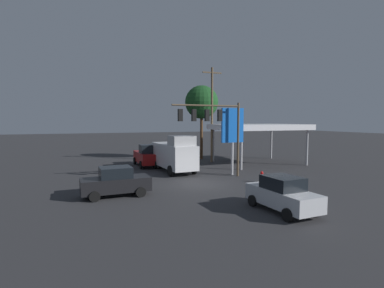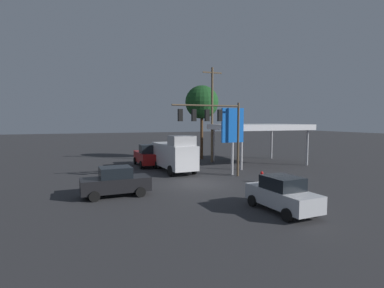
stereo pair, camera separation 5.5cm
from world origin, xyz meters
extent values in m
plane|color=#2D2D30|center=(0.00, 0.00, 0.00)|extent=(200.00, 200.00, 0.00)
cylinder|color=brown|center=(-4.39, -1.99, 3.25)|extent=(0.20, 0.20, 6.51)
cylinder|color=brown|center=(-1.32, -1.99, 6.21)|extent=(6.14, 0.14, 0.14)
cube|color=black|center=(-2.56, -1.99, 5.39)|extent=(0.36, 0.28, 1.00)
sphere|color=#360505|center=(-2.56, -2.18, 5.69)|extent=(0.22, 0.22, 0.22)
sphere|color=yellow|center=(-2.56, -2.18, 5.39)|extent=(0.22, 0.22, 0.22)
sphere|color=black|center=(-2.56, -2.18, 5.09)|extent=(0.22, 0.22, 0.22)
cube|color=black|center=(-1.36, -1.99, 5.39)|extent=(0.36, 0.28, 1.00)
sphere|color=#360505|center=(-1.36, -2.18, 5.69)|extent=(0.22, 0.22, 0.22)
sphere|color=yellow|center=(-1.36, -2.18, 5.39)|extent=(0.22, 0.22, 0.22)
sphere|color=black|center=(-1.36, -2.18, 5.09)|extent=(0.22, 0.22, 0.22)
cube|color=black|center=(-0.17, -1.99, 5.39)|extent=(0.36, 0.28, 1.00)
sphere|color=#360505|center=(-0.17, -2.18, 5.69)|extent=(0.22, 0.22, 0.22)
sphere|color=yellow|center=(-0.17, -2.18, 5.39)|extent=(0.22, 0.22, 0.22)
sphere|color=black|center=(-0.17, -2.18, 5.09)|extent=(0.22, 0.22, 0.22)
cube|color=black|center=(1.03, -1.99, 5.39)|extent=(0.36, 0.28, 1.00)
sphere|color=#360505|center=(1.03, -2.18, 5.69)|extent=(0.22, 0.22, 0.22)
sphere|color=yellow|center=(1.03, -2.18, 5.39)|extent=(0.22, 0.22, 0.22)
sphere|color=black|center=(1.03, -2.18, 5.09)|extent=(0.22, 0.22, 0.22)
cylinder|color=brown|center=(-6.07, -10.89, 5.55)|extent=(0.26, 0.26, 11.09)
cube|color=brown|center=(-6.07, -10.89, 10.49)|extent=(2.40, 0.14, 0.14)
cube|color=silver|center=(-10.62, -8.00, 4.21)|extent=(9.56, 7.61, 0.60)
cube|color=red|center=(-10.62, -11.83, 4.21)|extent=(9.56, 0.06, 0.36)
cylinder|color=#B7B7BC|center=(-14.80, -11.21, 1.96)|extent=(0.24, 0.24, 3.91)
cylinder|color=#B7B7BC|center=(-6.44, -11.21, 1.96)|extent=(0.24, 0.24, 3.91)
cylinder|color=#B7B7BC|center=(-14.80, -4.80, 1.96)|extent=(0.24, 0.24, 3.91)
cylinder|color=#B7B7BC|center=(-6.44, -4.80, 1.96)|extent=(0.24, 0.24, 3.91)
cylinder|color=#B7B7BC|center=(-4.24, -2.74, 3.03)|extent=(0.24, 0.24, 6.06)
cube|color=blue|center=(-4.24, -2.74, 4.51)|extent=(2.16, 0.24, 3.10)
cube|color=black|center=(-4.24, -2.87, 4.51)|extent=(1.51, 0.04, 1.08)
cube|color=silver|center=(-1.34, 7.96, 0.78)|extent=(2.00, 4.48, 0.90)
cube|color=black|center=(-1.34, 7.96, 1.58)|extent=(1.75, 2.08, 0.70)
cylinder|color=black|center=(-2.33, 9.34, 0.33)|extent=(0.25, 0.67, 0.66)
cylinder|color=black|center=(-0.49, 9.43, 0.33)|extent=(0.25, 0.67, 0.66)
cylinder|color=black|center=(-2.19, 6.49, 0.33)|extent=(0.25, 0.67, 0.66)
cylinder|color=black|center=(-0.36, 6.57, 0.33)|extent=(0.25, 0.67, 0.66)
cube|color=black|center=(6.67, 1.22, 0.78)|extent=(4.46, 1.95, 0.90)
cube|color=black|center=(6.67, 1.22, 1.58)|extent=(2.06, 1.72, 0.70)
cylinder|color=black|center=(8.07, 2.19, 0.33)|extent=(0.67, 0.24, 0.66)
cylinder|color=black|center=(8.13, 0.35, 0.33)|extent=(0.67, 0.24, 0.66)
cylinder|color=black|center=(5.21, 2.10, 0.33)|extent=(0.67, 0.24, 0.66)
cylinder|color=black|center=(5.27, 0.26, 0.33)|extent=(0.67, 0.24, 0.66)
cube|color=maroon|center=(1.77, -10.80, 0.95)|extent=(2.04, 5.21, 1.10)
cube|color=black|center=(1.77, -9.90, 1.95)|extent=(1.85, 1.61, 0.90)
cylinder|color=black|center=(0.76, -9.10, 0.40)|extent=(0.23, 0.80, 0.80)
cylinder|color=black|center=(2.80, -9.12, 0.40)|extent=(0.23, 0.80, 0.80)
cylinder|color=black|center=(0.74, -12.48, 0.40)|extent=(0.23, 0.80, 0.80)
cylinder|color=black|center=(2.78, -12.50, 0.40)|extent=(0.23, 0.80, 0.80)
cube|color=silver|center=(0.19, -6.40, 1.58)|extent=(2.66, 6.91, 2.20)
cube|color=#BABABC|center=(0.08, -4.30, 3.13)|extent=(2.21, 1.91, 0.90)
cylinder|color=black|center=(-1.09, -4.26, 0.48)|extent=(0.27, 0.97, 0.96)
cylinder|color=black|center=(1.24, -4.13, 0.48)|extent=(0.27, 0.97, 0.96)
cylinder|color=black|center=(-0.86, -8.67, 0.48)|extent=(0.27, 0.97, 0.96)
cylinder|color=black|center=(1.48, -8.55, 0.48)|extent=(0.27, 0.97, 0.96)
cylinder|color=#4C331E|center=(-6.11, -14.03, 2.90)|extent=(0.36, 0.36, 5.80)
sphere|color=#19471E|center=(-6.11, -14.03, 7.27)|extent=(4.21, 4.21, 4.21)
cylinder|color=red|center=(-4.85, 1.02, 0.35)|extent=(0.24, 0.24, 0.70)
sphere|color=red|center=(-4.85, 1.02, 0.77)|extent=(0.22, 0.22, 0.22)
camera|label=1|loc=(9.19, 21.03, 4.97)|focal=28.00mm
camera|label=2|loc=(9.14, 21.05, 4.97)|focal=28.00mm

